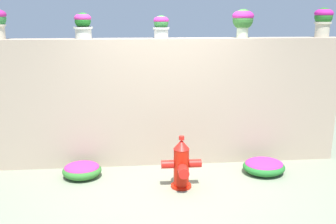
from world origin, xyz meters
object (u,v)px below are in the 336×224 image
fire_hydrant (181,165)px  flower_bush_right (264,166)px  potted_plant_4 (323,19)px  potted_plant_3 (243,20)px  potted_plant_1 (83,24)px  potted_plant_2 (161,25)px  flower_bush_left (82,170)px

fire_hydrant → flower_bush_right: (1.30, 0.36, -0.21)m
potted_plant_4 → potted_plant_3: bearing=180.0°
fire_hydrant → flower_bush_right: size_ratio=1.18×
potted_plant_1 → fire_hydrant: 2.48m
potted_plant_3 → potted_plant_2: bearing=-178.3°
potted_plant_2 → flower_bush_right: 2.61m
potted_plant_2 → fire_hydrant: potted_plant_2 is taller
flower_bush_right → potted_plant_2: bearing=158.3°
potted_plant_3 → potted_plant_4: (1.27, -0.00, 0.01)m
fire_hydrant → flower_bush_left: size_ratio=1.31×
potted_plant_1 → flower_bush_right: potted_plant_1 is taller
potted_plant_4 → fire_hydrant: (-2.32, -1.00, -1.92)m
potted_plant_1 → fire_hydrant: (1.34, -0.97, -1.85)m
fire_hydrant → potted_plant_3: bearing=43.6°
potted_plant_1 → fire_hydrant: bearing=-35.9°
fire_hydrant → potted_plant_2: bearing=101.7°
potted_plant_1 → potted_plant_2: potted_plant_1 is taller
potted_plant_4 → flower_bush_left: (-3.73, -0.53, -2.13)m
potted_plant_1 → flower_bush_left: size_ratio=0.66×
fire_hydrant → flower_bush_left: bearing=161.7°
flower_bush_left → flower_bush_right: size_ratio=0.90×
potted_plant_3 → fire_hydrant: potted_plant_3 is taller
potted_plant_1 → flower_bush_right: (2.64, -0.61, -2.07)m
flower_bush_left → potted_plant_1: bearing=82.2°
potted_plant_3 → fire_hydrant: (-1.05, -1.00, -1.91)m
potted_plant_1 → potted_plant_2: (1.14, -0.01, -0.02)m
potted_plant_1 → potted_plant_2: bearing=-0.5°
potted_plant_1 → potted_plant_4: size_ratio=0.83×
potted_plant_3 → flower_bush_right: potted_plant_3 is taller
flower_bush_right → potted_plant_1: bearing=167.1°
potted_plant_3 → flower_bush_left: size_ratio=0.75×
potted_plant_4 → fire_hydrant: 3.17m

